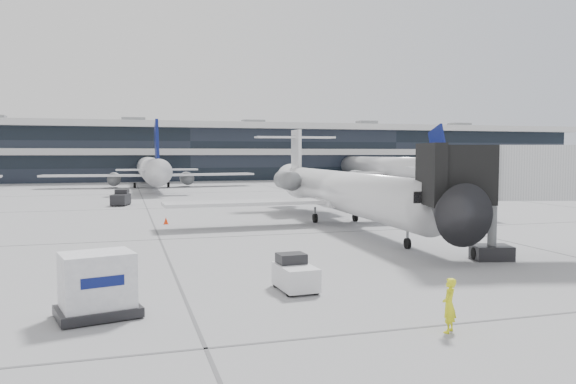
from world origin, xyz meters
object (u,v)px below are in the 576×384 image
object	(u,v)px
cargo_uld	(97,285)
baggage_tug	(295,274)
ramp_worker	(449,305)
regional_jet	(341,190)

from	to	relation	value
cargo_uld	baggage_tug	bearing A→B (deg)	-1.13
ramp_worker	baggage_tug	world-z (taller)	ramp_worker
ramp_worker	cargo_uld	distance (m)	11.04
regional_jet	cargo_uld	size ratio (longest dim) A/B	11.22
ramp_worker	baggage_tug	xyz separation A→B (m)	(-2.87, 6.19, -0.20)
ramp_worker	cargo_uld	world-z (taller)	cargo_uld
regional_jet	baggage_tug	world-z (taller)	regional_jet
regional_jet	cargo_uld	distance (m)	25.94
ramp_worker	cargo_uld	size ratio (longest dim) A/B	0.56
regional_jet	ramp_worker	bearing A→B (deg)	-101.96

